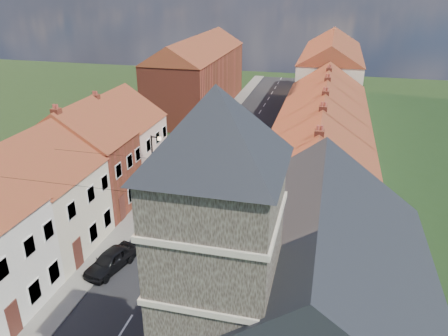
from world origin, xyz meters
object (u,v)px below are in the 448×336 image
(car_near, at_px, (111,260))
(pedestrian_right, at_px, (244,237))
(car_far, at_px, (225,142))
(car_mid, at_px, (190,183))
(church, at_px, (299,303))
(lamppost, at_px, (154,165))

(car_near, height_order, pedestrian_right, pedestrian_right)
(car_far, bearing_deg, car_mid, -80.38)
(car_far, relative_size, pedestrian_right, 2.66)
(church, xyz_separation_m, lamppost, (-13.17, 16.68, -2.34))
(car_near, distance_m, car_far, 24.13)
(church, xyz_separation_m, car_near, (-12.56, 7.35, -5.20))
(lamppost, bearing_deg, car_far, 81.09)
(car_far, distance_m, pedestrian_right, 20.52)
(car_mid, bearing_deg, lamppost, -105.09)
(church, xyz_separation_m, pedestrian_right, (-4.58, 11.89, -4.97))
(car_mid, relative_size, pedestrian_right, 2.94)
(church, bearing_deg, car_mid, 119.48)
(lamppost, bearing_deg, pedestrian_right, -29.09)
(church, height_order, lamppost, church)
(lamppost, xyz_separation_m, car_near, (0.61, -9.32, -2.86))
(car_near, xyz_separation_m, car_mid, (1.42, 12.35, 0.08))
(car_near, xyz_separation_m, car_far, (1.70, 24.07, -0.07))
(car_mid, bearing_deg, pedestrian_right, -31.14)
(church, distance_m, lamppost, 21.38)
(church, bearing_deg, lamppost, 128.30)
(church, distance_m, car_far, 33.66)
(car_near, relative_size, car_mid, 0.86)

